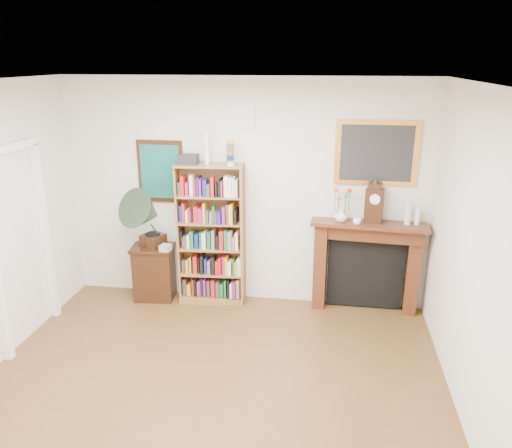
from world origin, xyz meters
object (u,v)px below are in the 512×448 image
at_px(cd_stack, 165,248).
at_px(teacup, 357,221).
at_px(fireplace, 366,258).
at_px(gramophone, 147,215).
at_px(flower_vase, 341,215).
at_px(mantel_clock, 374,204).
at_px(bookshelf, 211,227).
at_px(bottle_right, 418,216).
at_px(bottle_left, 408,214).
at_px(side_cabinet, 154,272).

bearing_deg(cd_stack, teacup, 2.28).
bearing_deg(fireplace, gramophone, -170.94).
xyz_separation_m(cd_stack, flower_vase, (2.13, 0.18, 0.47)).
bearing_deg(teacup, gramophone, -178.00).
bearing_deg(fireplace, mantel_clock, -32.44).
distance_m(bookshelf, fireplace, 1.95).
bearing_deg(cd_stack, bottle_right, 3.85).
height_order(gramophone, bottle_left, gramophone).
bearing_deg(flower_vase, teacup, -25.17).
height_order(side_cabinet, bottle_right, bottle_right).
distance_m(side_cabinet, teacup, 2.65).
distance_m(fireplace, flower_vase, 0.65).
bearing_deg(gramophone, cd_stack, 22.56).
height_order(bookshelf, side_cabinet, bookshelf).
bearing_deg(mantel_clock, cd_stack, -161.56).
bearing_deg(gramophone, bottle_left, 27.11).
xyz_separation_m(bookshelf, bottle_left, (2.35, 0.02, 0.27)).
relative_size(bookshelf, teacup, 22.12).
relative_size(cd_stack, flower_vase, 0.77).
distance_m(bookshelf, mantel_clock, 1.99).
height_order(side_cabinet, flower_vase, flower_vase).
height_order(bottle_left, bottle_right, bottle_left).
xyz_separation_m(bookshelf, gramophone, (-0.75, -0.16, 0.18)).
relative_size(fireplace, mantel_clock, 2.91).
relative_size(fireplace, bottle_right, 6.90).
bearing_deg(bottle_left, gramophone, -176.61).
xyz_separation_m(mantel_clock, bottle_left, (0.39, -0.02, -0.11)).
bearing_deg(cd_stack, fireplace, 5.39).
distance_m(fireplace, bottle_right, 0.79).
relative_size(side_cabinet, flower_vase, 4.62).
relative_size(bookshelf, side_cabinet, 2.87).
xyz_separation_m(fireplace, teacup, (-0.15, -0.14, 0.51)).
xyz_separation_m(cd_stack, bottle_right, (3.00, 0.20, 0.49)).
xyz_separation_m(teacup, bottle_left, (0.58, 0.10, 0.08)).
bearing_deg(bookshelf, teacup, -6.60).
relative_size(bookshelf, mantel_clock, 4.35).
distance_m(cd_stack, teacup, 2.35).
bearing_deg(flower_vase, fireplace, 9.11).
distance_m(cd_stack, flower_vase, 2.18).
distance_m(gramophone, flower_vase, 2.34).
distance_m(side_cabinet, flower_vase, 2.49).
height_order(side_cabinet, bottle_left, bottle_left).
xyz_separation_m(fireplace, cd_stack, (-2.46, -0.23, 0.08)).
xyz_separation_m(mantel_clock, teacup, (-0.19, -0.11, -0.19)).
bearing_deg(bottle_right, bottle_left, -172.69).
distance_m(fireplace, bottle_left, 0.73).
distance_m(side_cabinet, gramophone, 0.83).
distance_m(flower_vase, bottle_right, 0.87).
distance_m(side_cabinet, bottle_right, 3.33).
bearing_deg(bookshelf, bottle_left, -3.70).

